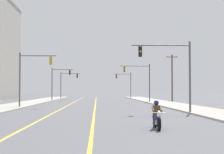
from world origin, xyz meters
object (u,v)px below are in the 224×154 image
at_px(traffic_signal_near_left, 30,72).
at_px(traffic_signal_far_right, 126,81).
at_px(traffic_signal_mid_right, 141,77).
at_px(traffic_signal_far_left, 66,81).
at_px(motorcycle_with_rider, 157,118).
at_px(traffic_signal_near_right, 173,65).
at_px(traffic_signal_mid_left, 58,79).
at_px(utility_pole_right_far, 172,77).

relative_size(traffic_signal_near_left, traffic_signal_far_right, 1.00).
height_order(traffic_signal_mid_right, traffic_signal_far_left, same).
xyz_separation_m(motorcycle_with_rider, traffic_signal_near_right, (3.51, 12.75, 3.53)).
xyz_separation_m(traffic_signal_near_left, traffic_signal_far_right, (14.45, 45.96, 0.00)).
xyz_separation_m(traffic_signal_near_right, traffic_signal_mid_right, (0.51, 27.11, -0.02)).
xyz_separation_m(traffic_signal_near_left, traffic_signal_mid_left, (0.20, 27.19, -0.01)).
bearing_deg(traffic_signal_mid_right, traffic_signal_near_left, -130.52).
height_order(traffic_signal_near_left, traffic_signal_far_right, same).
relative_size(traffic_signal_near_left, traffic_signal_far_left, 1.00).
xyz_separation_m(traffic_signal_mid_right, utility_pole_right_far, (6.11, 5.16, 0.20)).
bearing_deg(motorcycle_with_rider, traffic_signal_far_right, 86.75).
bearing_deg(traffic_signal_near_right, traffic_signal_near_left, 144.42).
height_order(motorcycle_with_rider, traffic_signal_mid_left, traffic_signal_mid_left).
bearing_deg(traffic_signal_mid_right, traffic_signal_mid_left, 144.78).
bearing_deg(traffic_signal_far_left, utility_pole_right_far, -47.04).
relative_size(traffic_signal_mid_left, utility_pole_right_far, 0.76).
bearing_deg(traffic_signal_far_right, traffic_signal_mid_right, -89.76).
bearing_deg(traffic_signal_near_right, traffic_signal_far_left, 104.21).
bearing_deg(traffic_signal_mid_right, traffic_signal_far_left, 117.78).
bearing_deg(traffic_signal_mid_left, traffic_signal_mid_right, -35.22).
xyz_separation_m(traffic_signal_near_right, traffic_signal_near_left, (-14.06, 10.06, -0.06)).
bearing_deg(traffic_signal_far_right, motorcycle_with_rider, -93.25).
xyz_separation_m(traffic_signal_mid_right, traffic_signal_far_left, (-14.21, 26.98, -0.02)).
relative_size(traffic_signal_near_right, traffic_signal_far_left, 1.00).
bearing_deg(utility_pole_right_far, traffic_signal_near_right, -101.60).
bearing_deg(motorcycle_with_rider, traffic_signal_near_right, 74.60).
height_order(traffic_signal_far_right, traffic_signal_far_left, same).
height_order(traffic_signal_near_right, traffic_signal_mid_right, same).
xyz_separation_m(traffic_signal_mid_left, traffic_signal_far_right, (14.25, 18.76, 0.01)).
relative_size(traffic_signal_mid_right, traffic_signal_far_right, 1.00).
xyz_separation_m(motorcycle_with_rider, traffic_signal_mid_left, (-10.35, 50.00, 3.45)).
distance_m(traffic_signal_mid_right, traffic_signal_far_left, 30.49).
bearing_deg(traffic_signal_mid_left, utility_pole_right_far, -13.69).
distance_m(motorcycle_with_rider, traffic_signal_mid_right, 40.21).
bearing_deg(traffic_signal_mid_right, traffic_signal_far_right, 90.24).
height_order(traffic_signal_near_right, traffic_signal_mid_left, same).
height_order(motorcycle_with_rider, traffic_signal_far_left, traffic_signal_far_left).
bearing_deg(traffic_signal_near_right, utility_pole_right_far, 78.40).
distance_m(traffic_signal_near_left, traffic_signal_mid_right, 22.43).
distance_m(traffic_signal_mid_right, utility_pole_right_far, 8.00).
relative_size(traffic_signal_near_left, traffic_signal_mid_left, 1.00).
relative_size(traffic_signal_mid_right, traffic_signal_mid_left, 1.00).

